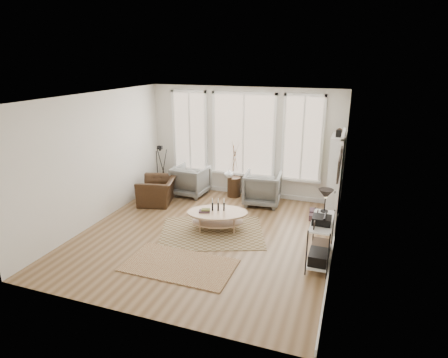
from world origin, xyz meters
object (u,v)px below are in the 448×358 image
at_px(bookcase, 335,174).
at_px(accent_chair, 158,191).
at_px(coffee_table, 217,216).
at_px(side_table, 234,171).
at_px(armchair_right, 262,188).
at_px(armchair_left, 191,181).
at_px(low_shelf, 321,237).

relative_size(bookcase, accent_chair, 2.03).
bearing_deg(coffee_table, side_table, 97.86).
bearing_deg(side_table, armchair_right, -18.61).
xyz_separation_m(coffee_table, armchair_left, (-1.44, 1.82, 0.08)).
relative_size(bookcase, armchair_right, 2.24).
distance_m(low_shelf, coffee_table, 2.36).
height_order(side_table, accent_chair, side_table).
distance_m(armchair_left, side_table, 1.23).
xyz_separation_m(bookcase, coffee_table, (-2.31, -1.86, -0.63)).
distance_m(coffee_table, armchair_right, 1.89).
bearing_deg(accent_chair, low_shelf, 53.93).
distance_m(low_shelf, side_table, 3.75).
height_order(coffee_table, accent_chair, accent_chair).
relative_size(bookcase, coffee_table, 1.37).
bearing_deg(armchair_left, coffee_table, 132.71).
distance_m(armchair_left, accent_chair, 1.01).
relative_size(armchair_right, side_table, 0.61).
bearing_deg(armchair_left, bookcase, -175.01).
bearing_deg(armchair_right, low_shelf, 118.96).
xyz_separation_m(coffee_table, accent_chair, (-2.01, 0.98, 0.00)).
xyz_separation_m(armchair_left, accent_chair, (-0.57, -0.84, -0.07)).
xyz_separation_m(bookcase, low_shelf, (-0.06, -2.52, -0.44)).
relative_size(armchair_left, armchair_right, 0.97).
xyz_separation_m(bookcase, armchair_left, (-3.75, -0.05, -0.55)).
bearing_deg(low_shelf, coffee_table, 163.71).
bearing_deg(side_table, low_shelf, -47.17).
bearing_deg(armchair_right, bookcase, 176.53).
bearing_deg(coffee_table, bookcase, 38.82).
height_order(armchair_left, armchair_right, armchair_right).
distance_m(bookcase, coffee_table, 3.04).
bearing_deg(bookcase, coffee_table, -141.18).
distance_m(low_shelf, armchair_left, 4.45).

